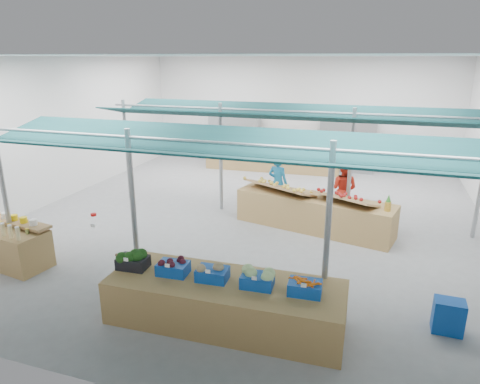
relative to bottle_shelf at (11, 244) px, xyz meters
The scene contains 23 objects.
floor 5.72m from the bottle_shelf, 45.60° to the left, with size 13.00×13.00×0.00m, color slate.
hall 7.15m from the bottle_shelf, 54.11° to the left, with size 13.00×13.00×13.00m.
pole_grid 5.45m from the bottle_shelf, 26.11° to the left, with size 10.00×4.60×3.00m.
awnings 5.77m from the bottle_shelf, 26.11° to the left, with size 9.50×7.08×0.30m.
back_shelving_left 10.20m from the bottle_shelf, 81.60° to the left, with size 2.00×0.50×2.00m, color #B23F33.
back_shelving_right 11.73m from the bottle_shelf, 59.27° to the left, with size 2.00×0.50×2.00m, color #B23F33.
bottle_shelf is the anchor object (origin of this frame).
veg_counter 5.03m from the bottle_shelf, ahead, with size 3.82×1.27×0.74m, color olive.
fruit_counter 6.93m from the bottle_shelf, 34.29° to the left, with size 3.96×0.94×0.85m, color olive.
far_counter 9.94m from the bottle_shelf, 70.78° to the left, with size 5.08×1.02×0.91m, color olive.
crate_stack 8.43m from the bottle_shelf, ahead, with size 0.46×0.32×0.55m, color #0E419D.
vendor_left 6.75m from the bottle_shelf, 47.88° to the left, with size 0.58×0.38×1.58m, color #186C9D.
vendor_right 8.07m from the bottle_shelf, 38.35° to the left, with size 0.77×0.60×1.58m, color red.
crate_broccoli 3.44m from the bottle_shelf, 10.43° to the right, with size 0.52×0.42×0.35m.
crate_beets 4.16m from the bottle_shelf, ahead, with size 0.52×0.42×0.29m.
crate_celeriac 4.84m from the bottle_shelf, ahead, with size 0.52×0.42×0.31m.
crate_cabbage 5.57m from the bottle_shelf, ahead, with size 0.52×0.42×0.35m.
crate_carrots 6.30m from the bottle_shelf, ahead, with size 0.52×0.42×0.29m.
sparrow 3.32m from the bottle_shelf, 13.30° to the right, with size 0.12×0.09×0.11m.
pole_ribbon 1.92m from the bottle_shelf, 17.81° to the left, with size 0.12×0.12×0.28m.
apple_heap_yellow 6.28m from the bottle_shelf, 40.06° to the left, with size 2.01×1.46×0.27m.
apple_heap_red 7.45m from the bottle_shelf, 29.25° to the left, with size 1.66×1.29×0.27m.
pineapple 8.21m from the bottle_shelf, 24.59° to the left, with size 0.14×0.14×0.39m.
Camera 1 is at (3.14, -10.34, 4.17)m, focal length 32.00 mm.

